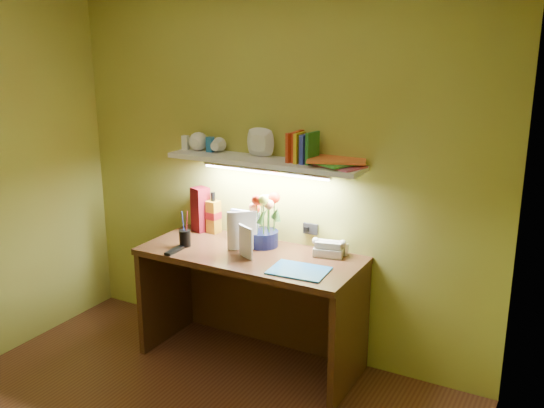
# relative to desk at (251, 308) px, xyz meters

# --- Properties ---
(desk) EXTENTS (1.40, 0.60, 0.75)m
(desk) POSITION_rel_desk_xyz_m (0.00, 0.00, 0.00)
(desk) COLOR #3D2210
(desk) RESTS_ON ground
(flower_bouquet) EXTENTS (0.28, 0.28, 0.35)m
(flower_bouquet) POSITION_rel_desk_xyz_m (0.00, 0.16, 0.55)
(flower_bouquet) COLOR #0C1034
(flower_bouquet) RESTS_ON desk
(telephone) EXTENTS (0.20, 0.17, 0.11)m
(telephone) POSITION_rel_desk_xyz_m (0.45, 0.20, 0.43)
(telephone) COLOR beige
(telephone) RESTS_ON desk
(desk_clock) EXTENTS (0.08, 0.05, 0.07)m
(desk_clock) POSITION_rel_desk_xyz_m (0.51, 0.25, 0.41)
(desk_clock) COLOR #B3B2B7
(desk_clock) RESTS_ON desk
(whisky_bottle) EXTENTS (0.08, 0.08, 0.29)m
(whisky_bottle) POSITION_rel_desk_xyz_m (-0.43, 0.23, 0.52)
(whisky_bottle) COLOR #C78818
(whisky_bottle) RESTS_ON desk
(whisky_box) EXTENTS (0.13, 0.13, 0.31)m
(whisky_box) POSITION_rel_desk_xyz_m (-0.52, 0.22, 0.53)
(whisky_box) COLOR #600C14
(whisky_box) RESTS_ON desk
(pen_cup) EXTENTS (0.08, 0.08, 0.18)m
(pen_cup) POSITION_rel_desk_xyz_m (-0.43, -0.09, 0.46)
(pen_cup) COLOR black
(pen_cup) RESTS_ON desk
(art_card) EXTENTS (0.20, 0.05, 0.20)m
(art_card) POSITION_rel_desk_xyz_m (-0.15, 0.19, 0.48)
(art_card) COLOR white
(art_card) RESTS_ON desk
(tv_remote) EXTENTS (0.05, 0.16, 0.02)m
(tv_remote) POSITION_rel_desk_xyz_m (-0.42, -0.21, 0.38)
(tv_remote) COLOR black
(tv_remote) RESTS_ON desk
(blue_folder) EXTENTS (0.35, 0.26, 0.01)m
(blue_folder) POSITION_rel_desk_xyz_m (0.40, -0.13, 0.38)
(blue_folder) COLOR #216CB4
(blue_folder) RESTS_ON desk
(desk_book_a) EXTENTS (0.17, 0.12, 0.25)m
(desk_book_a) POSITION_rel_desk_xyz_m (-0.15, -0.02, 0.50)
(desk_book_a) COLOR white
(desk_book_a) RESTS_ON desk
(desk_book_b) EXTENTS (0.14, 0.08, 0.20)m
(desk_book_b) POSITION_rel_desk_xyz_m (-0.05, -0.04, 0.47)
(desk_book_b) COLOR white
(desk_book_b) RESTS_ON desk
(wall_shelf) EXTENTS (1.32, 0.36, 0.22)m
(wall_shelf) POSITION_rel_desk_xyz_m (0.03, 0.18, 0.96)
(wall_shelf) COLOR white
(wall_shelf) RESTS_ON ground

